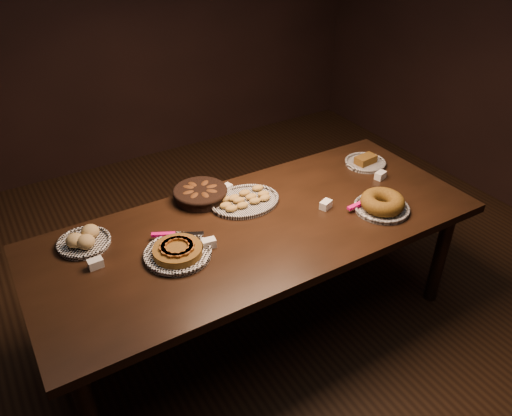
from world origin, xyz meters
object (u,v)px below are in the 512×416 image
bundt_cake_plate (382,204)px  apple_tart_plate (178,252)px  madeleine_platter (245,200)px  buffet_table (259,235)px

bundt_cake_plate → apple_tart_plate: bearing=161.2°
madeleine_platter → bundt_cake_plate: 0.76m
apple_tart_plate → bundt_cake_plate: bearing=-23.5°
buffet_table → bundt_cake_plate: 0.70m
buffet_table → madeleine_platter: (0.04, 0.22, 0.09)m
bundt_cake_plate → buffet_table: bearing=151.9°
apple_tart_plate → madeleine_platter: (0.52, 0.24, -0.01)m
buffet_table → madeleine_platter: madeleine_platter is taller
apple_tart_plate → madeleine_platter: bearing=12.0°
buffet_table → bundt_cake_plate: (0.65, -0.24, 0.11)m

